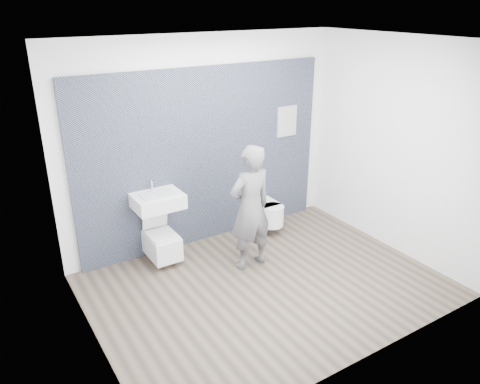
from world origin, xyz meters
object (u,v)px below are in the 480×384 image
washbasin (158,201)px  visitor (250,208)px  toilet_square (162,243)px  toilet_rounded (268,213)px

washbasin → visitor: (0.91, -0.71, -0.05)m
washbasin → visitor: 1.16m
visitor → toilet_square: bearing=-39.8°
toilet_square → toilet_rounded: 1.66m
toilet_rounded → visitor: size_ratio=0.35×
toilet_rounded → toilet_square: bearing=179.0°
washbasin → toilet_rounded: size_ratio=1.07×
toilet_rounded → visitor: (-0.74, -0.65, 0.51)m
washbasin → toilet_square: washbasin is taller
toilet_rounded → washbasin: bearing=178.1°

